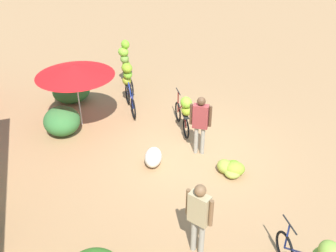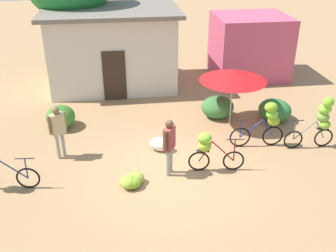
{
  "view_description": "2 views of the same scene",
  "coord_description": "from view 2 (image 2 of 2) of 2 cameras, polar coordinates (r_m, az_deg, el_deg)",
  "views": [
    {
      "loc": [
        -7.88,
        3.39,
        5.99
      ],
      "look_at": [
        0.05,
        0.73,
        0.93
      ],
      "focal_mm": 40.44,
      "sensor_mm": 36.0,
      "label": 1
    },
    {
      "loc": [
        -1.41,
        -9.28,
        6.31
      ],
      "look_at": [
        0.03,
        1.09,
        0.9
      ],
      "focal_mm": 41.83,
      "sensor_mm": 36.0,
      "label": 2
    }
  ],
  "objects": [
    {
      "name": "ground_plane",
      "position": [
        11.31,
        0.62,
        -6.6
      ],
      "size": [
        60.0,
        60.0,
        0.0
      ],
      "primitive_type": "plane",
      "color": "#A3784F"
    },
    {
      "name": "building_low",
      "position": [
        17.03,
        -8.04,
        11.22
      ],
      "size": [
        5.57,
        3.79,
        3.29
      ],
      "color": "beige",
      "rests_on": "ground"
    },
    {
      "name": "shop_pink",
      "position": [
        18.5,
        11.77,
        11.31
      ],
      "size": [
        3.2,
        2.8,
        2.77
      ],
      "primitive_type": "cube",
      "color": "#C64C67",
      "rests_on": "ground"
    },
    {
      "name": "hedge_bush_front_left",
      "position": [
        14.01,
        -15.36,
        1.29
      ],
      "size": [
        0.98,
        1.04,
        0.79
      ],
      "primitive_type": "ellipsoid",
      "color": "#387224",
      "rests_on": "ground"
    },
    {
      "name": "hedge_bush_front_right",
      "position": [
        14.35,
        7.24,
        2.75
      ],
      "size": [
        1.18,
        1.06,
        0.8
      ],
      "primitive_type": "ellipsoid",
      "color": "#357437",
      "rests_on": "ground"
    },
    {
      "name": "hedge_bush_mid",
      "position": [
        14.58,
        15.3,
        2.26
      ],
      "size": [
        1.15,
        1.25,
        0.75
      ],
      "primitive_type": "ellipsoid",
      "color": "#2F6D30",
      "rests_on": "ground"
    },
    {
      "name": "market_umbrella",
      "position": [
        13.39,
        9.49,
        7.27
      ],
      "size": [
        2.27,
        2.27,
        1.98
      ],
      "color": "beige",
      "rests_on": "ground"
    },
    {
      "name": "bicycle_near_pile",
      "position": [
        11.01,
        6.0,
        -3.31
      ],
      "size": [
        1.6,
        0.35,
        1.22
      ],
      "color": "black",
      "rests_on": "ground"
    },
    {
      "name": "bicycle_center_loaded",
      "position": [
        12.52,
        14.26,
        0.76
      ],
      "size": [
        1.73,
        0.39,
        1.5
      ],
      "color": "black",
      "rests_on": "ground"
    },
    {
      "name": "bicycle_by_shop",
      "position": [
        12.92,
        21.45,
        1.05
      ],
      "size": [
        1.62,
        0.49,
        1.72
      ],
      "color": "black",
      "rests_on": "ground"
    },
    {
      "name": "banana_pile_on_ground",
      "position": [
        10.69,
        -5.36,
        -8.0
      ],
      "size": [
        0.8,
        0.69,
        0.35
      ],
      "color": "#92A23F",
      "rests_on": "ground"
    },
    {
      "name": "produce_sack",
      "position": [
        12.2,
        -1.12,
        -2.66
      ],
      "size": [
        0.82,
        0.69,
        0.44
      ],
      "primitive_type": "ellipsoid",
      "rotation": [
        0.0,
        0.0,
        2.72
      ],
      "color": "silver",
      "rests_on": "ground"
    },
    {
      "name": "person_vendor",
      "position": [
        10.66,
        0.19,
        -2.29
      ],
      "size": [
        0.38,
        0.5,
        1.7
      ],
      "color": "gray",
      "rests_on": "ground"
    },
    {
      "name": "person_bystander",
      "position": [
        11.9,
        -15.75,
        -0.15
      ],
      "size": [
        0.49,
        0.39,
        1.68
      ],
      "color": "gray",
      "rests_on": "ground"
    }
  ]
}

